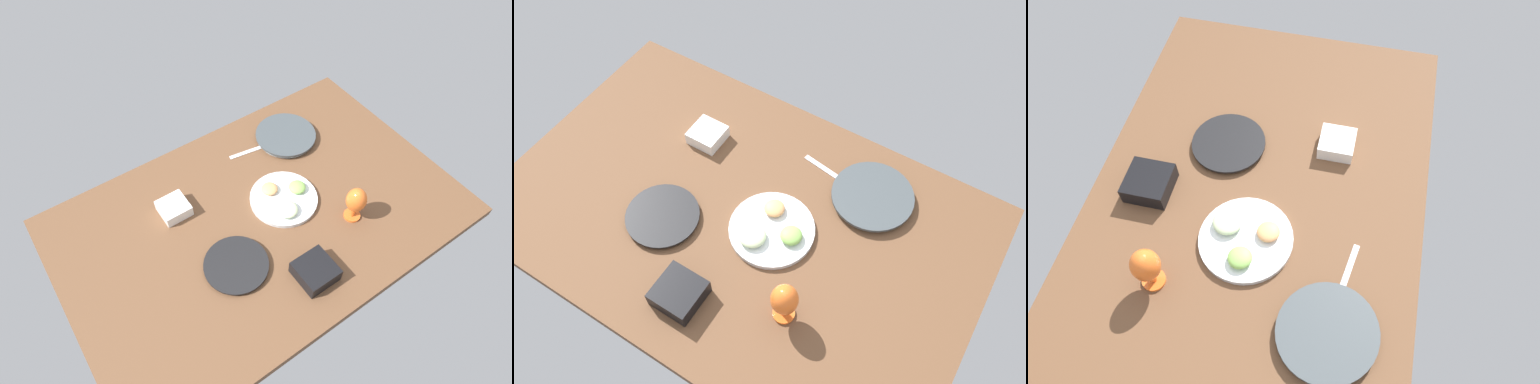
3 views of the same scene
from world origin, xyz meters
TOP-DOWN VIEW (x-y plane):
  - ground_plane at (0.00, 0.00)cm, footprint 160.00×104.00cm
  - dinner_plate_left at (-20.85, -14.08)cm, footprint 24.50×24.50cm
  - dinner_plate_right at (34.63, 28.90)cm, footprint 27.77×27.77cm
  - fruit_platter at (12.25, 0.26)cm, footprint 28.08×28.08cm
  - hurricane_glass_orange at (30.15, -21.54)cm, footprint 8.15×8.15cm
  - square_bowl_black at (0.89, -33.46)cm, footprint 13.74×13.74cm
  - square_bowl_white at (-27.73, 21.22)cm, footprint 11.47×11.47cm
  - fork_by_right_plate at (15.54, 31.63)cm, footprint 18.06×4.62cm

SIDE VIEW (x-z plane):
  - ground_plane at x=0.00cm, z-range -4.00..0.00cm
  - fork_by_right_plate at x=15.54cm, z-range 0.00..0.60cm
  - dinner_plate_left at x=-20.85cm, z-range 0.04..2.05cm
  - dinner_plate_right at x=34.63cm, z-range 0.06..2.89cm
  - fruit_platter at x=12.25cm, z-range -0.94..4.08cm
  - square_bowl_white at x=-27.73cm, z-range 0.28..5.27cm
  - square_bowl_black at x=0.89cm, z-range 0.35..6.50cm
  - hurricane_glass_orange at x=30.15cm, z-range 1.88..18.32cm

